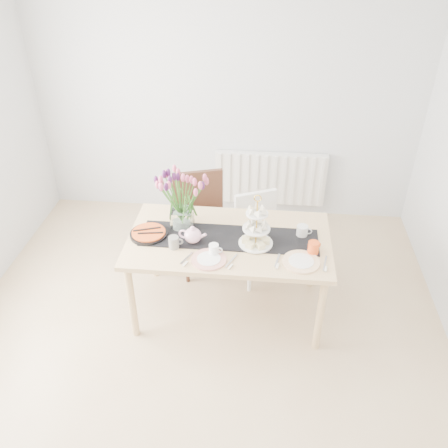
# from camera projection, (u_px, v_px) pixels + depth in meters

# --- Properties ---
(room_shell) EXTENTS (4.50, 4.50, 4.50)m
(room_shell) POSITION_uv_depth(u_px,v_px,m) (191.00, 222.00, 2.95)
(room_shell) COLOR tan
(room_shell) RESTS_ON ground
(radiator) EXTENTS (1.20, 0.08, 0.60)m
(radiator) POSITION_uv_depth(u_px,v_px,m) (270.00, 178.00, 5.19)
(radiator) COLOR white
(radiator) RESTS_ON room_shell
(dining_table) EXTENTS (1.60, 0.90, 0.75)m
(dining_table) POSITION_uv_depth(u_px,v_px,m) (229.00, 246.00, 3.79)
(dining_table) COLOR tan
(dining_table) RESTS_ON ground
(chair_brown) EXTENTS (0.58, 0.58, 0.94)m
(chair_brown) POSITION_uv_depth(u_px,v_px,m) (201.00, 215.00, 4.40)
(chair_brown) COLOR #3A2015
(chair_brown) RESTS_ON ground
(chair_white) EXTENTS (0.53, 0.53, 0.81)m
(chair_white) POSITION_uv_depth(u_px,v_px,m) (259.00, 230.00, 4.34)
(chair_white) COLOR white
(chair_white) RESTS_ON ground
(table_runner) EXTENTS (1.40, 0.35, 0.01)m
(table_runner) POSITION_uv_depth(u_px,v_px,m) (229.00, 238.00, 3.74)
(table_runner) COLOR black
(table_runner) RESTS_ON dining_table
(tulip_vase) EXTENTS (0.62, 0.62, 0.53)m
(tulip_vase) POSITION_uv_depth(u_px,v_px,m) (181.00, 191.00, 3.68)
(tulip_vase) COLOR silver
(tulip_vase) RESTS_ON dining_table
(cake_stand) EXTENTS (0.27, 0.27, 0.39)m
(cake_stand) POSITION_uv_depth(u_px,v_px,m) (256.00, 233.00, 3.61)
(cake_stand) COLOR gold
(cake_stand) RESTS_ON dining_table
(teapot) EXTENTS (0.24, 0.21, 0.14)m
(teapot) POSITION_uv_depth(u_px,v_px,m) (193.00, 235.00, 3.66)
(teapot) COLOR silver
(teapot) RESTS_ON dining_table
(cream_jug) EXTENTS (0.10, 0.10, 0.09)m
(cream_jug) POSITION_uv_depth(u_px,v_px,m) (302.00, 231.00, 3.75)
(cream_jug) COLOR silver
(cream_jug) RESTS_ON dining_table
(tart_tin) EXTENTS (0.30, 0.30, 0.04)m
(tart_tin) POSITION_uv_depth(u_px,v_px,m) (149.00, 234.00, 3.76)
(tart_tin) COLOR black
(tart_tin) RESTS_ON dining_table
(mug_grey) EXTENTS (0.10, 0.10, 0.10)m
(mug_grey) POSITION_uv_depth(u_px,v_px,m) (174.00, 242.00, 3.62)
(mug_grey) COLOR gray
(mug_grey) RESTS_ON dining_table
(mug_white) EXTENTS (0.08, 0.08, 0.09)m
(mug_white) POSITION_uv_depth(u_px,v_px,m) (214.00, 250.00, 3.54)
(mug_white) COLOR white
(mug_white) RESTS_ON dining_table
(mug_orange) EXTENTS (0.12, 0.12, 0.10)m
(mug_orange) POSITION_uv_depth(u_px,v_px,m) (313.00, 248.00, 3.55)
(mug_orange) COLOR #FA551B
(mug_orange) RESTS_ON dining_table
(plate_left) EXTENTS (0.35, 0.35, 0.01)m
(plate_left) POSITION_uv_depth(u_px,v_px,m) (209.00, 259.00, 3.51)
(plate_left) COLOR silver
(plate_left) RESTS_ON dining_table
(plate_right) EXTENTS (0.32, 0.32, 0.01)m
(plate_right) POSITION_uv_depth(u_px,v_px,m) (301.00, 262.00, 3.48)
(plate_right) COLOR white
(plate_right) RESTS_ON dining_table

